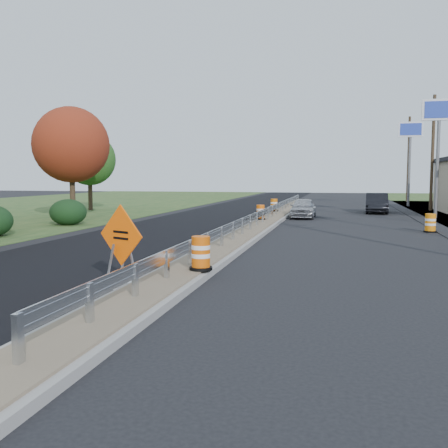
% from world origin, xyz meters
% --- Properties ---
extents(ground, '(140.00, 140.00, 0.00)m').
position_xyz_m(ground, '(0.00, 0.00, 0.00)').
color(ground, black).
rests_on(ground, ground).
extents(milled_overlay, '(7.20, 120.00, 0.01)m').
position_xyz_m(milled_overlay, '(-4.40, 10.00, 0.01)').
color(milled_overlay, black).
rests_on(milled_overlay, ground).
extents(median, '(1.60, 55.00, 0.23)m').
position_xyz_m(median, '(0.00, 8.00, 0.11)').
color(median, gray).
rests_on(median, ground).
extents(guardrail, '(0.10, 46.15, 0.72)m').
position_xyz_m(guardrail, '(0.00, 9.00, 0.73)').
color(guardrail, silver).
rests_on(guardrail, median).
extents(pylon_sign_mid, '(2.20, 0.30, 7.90)m').
position_xyz_m(pylon_sign_mid, '(10.50, 16.00, 6.48)').
color(pylon_sign_mid, slate).
rests_on(pylon_sign_mid, ground).
extents(pylon_sign_north, '(2.20, 0.30, 7.90)m').
position_xyz_m(pylon_sign_north, '(10.50, 30.00, 6.48)').
color(pylon_sign_north, slate).
rests_on(pylon_sign_north, ground).
extents(utility_pole_nmid, '(1.90, 0.26, 9.40)m').
position_xyz_m(utility_pole_nmid, '(11.50, 24.00, 4.93)').
color(utility_pole_nmid, '#473523').
rests_on(utility_pole_nmid, ground).
extents(utility_pole_north, '(1.90, 0.26, 9.40)m').
position_xyz_m(utility_pole_north, '(11.50, 39.00, 4.93)').
color(utility_pole_north, '#473523').
rests_on(utility_pole_north, ground).
extents(hedge_north, '(2.09, 2.09, 1.52)m').
position_xyz_m(hedge_north, '(-11.00, 6.00, 0.76)').
color(hedge_north, black).
rests_on(hedge_north, ground).
extents(tree_near_red, '(4.95, 4.95, 7.35)m').
position_xyz_m(tree_near_red, '(-13.00, 10.00, 4.86)').
color(tree_near_red, '#473523').
rests_on(tree_near_red, ground).
extents(tree_near_back, '(4.29, 4.29, 6.37)m').
position_xyz_m(tree_near_back, '(-16.00, 18.00, 4.21)').
color(tree_near_back, '#473523').
rests_on(tree_near_back, ground).
extents(caution_sign, '(1.40, 0.66, 2.10)m').
position_xyz_m(caution_sign, '(-1.05, -8.41, 0.53)').
color(caution_sign, white).
rests_on(caution_sign, ground).
extents(barrel_median_near, '(0.63, 0.63, 0.93)m').
position_xyz_m(barrel_median_near, '(0.55, -6.78, 0.68)').
color(barrel_median_near, black).
rests_on(barrel_median_near, median).
extents(barrel_median_mid, '(0.60, 0.60, 0.88)m').
position_xyz_m(barrel_median_mid, '(-0.40, 9.72, 0.65)').
color(barrel_median_mid, black).
rests_on(barrel_median_mid, median).
extents(barrel_median_far, '(0.63, 0.63, 0.93)m').
position_xyz_m(barrel_median_far, '(-0.55, 17.06, 0.68)').
color(barrel_median_far, black).
rests_on(barrel_median_far, median).
extents(barrel_shoulder_near, '(0.64, 0.64, 0.94)m').
position_xyz_m(barrel_shoulder_near, '(8.68, 6.81, 0.45)').
color(barrel_shoulder_near, black).
rests_on(barrel_shoulder_near, ground).
extents(car_silver, '(1.63, 4.01, 1.36)m').
position_xyz_m(car_silver, '(1.80, 14.31, 0.68)').
color(car_silver, '#AEAEB3').
rests_on(car_silver, ground).
extents(car_dark_mid, '(1.85, 4.74, 1.54)m').
position_xyz_m(car_dark_mid, '(7.00, 20.35, 0.77)').
color(car_dark_mid, black).
rests_on(car_dark_mid, ground).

